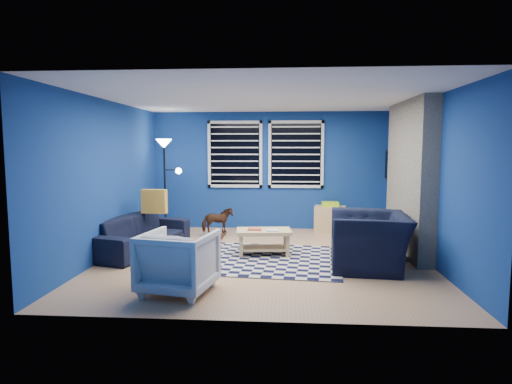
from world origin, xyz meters
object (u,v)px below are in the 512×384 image
floor_lamp (165,156)px  armchair_big (370,241)px  cabinet (330,218)px  tv (392,165)px  sofa (141,234)px  armchair_bent (178,262)px  rocking_horse (217,221)px  coffee_table (264,237)px

floor_lamp → armchair_big: bearing=-31.4°
cabinet → floor_lamp: (-3.34, -0.47, 1.29)m
tv → armchair_big: bearing=-109.8°
sofa → floor_lamp: (0.03, 1.48, 1.27)m
armchair_bent → rocking_horse: 3.24m
armchair_big → armchair_bent: (-2.51, -1.25, -0.02)m
sofa → armchair_big: armchair_big is taller
tv → armchair_bent: bearing=-132.6°
coffee_table → floor_lamp: size_ratio=0.48×
coffee_table → floor_lamp: floor_lamp is taller
tv → armchair_big: size_ratio=0.82×
rocking_horse → coffee_table: bearing=-165.6°
sofa → armchair_big: 3.74m
cabinet → floor_lamp: floor_lamp is taller
sofa → armchair_bent: (1.16, -1.99, 0.08)m
armchair_big → floor_lamp: 4.42m
tv → rocking_horse: tv is taller
armchair_big → rocking_horse: 3.24m
coffee_table → tv: bearing=36.6°
tv → armchair_big: (-0.88, -2.44, -1.00)m
armchair_big → cabinet: bearing=-168.7°
tv → rocking_horse: bearing=-172.6°
sofa → rocking_horse: 1.67m
cabinet → floor_lamp: 3.61m
tv → armchair_bent: size_ratio=1.21×
armchair_big → coffee_table: bearing=-106.5°
armchair_bent → cabinet: bearing=-108.2°
armchair_bent → rocking_horse: size_ratio=1.40×
coffee_table → cabinet: bearing=58.4°
armchair_bent → floor_lamp: (-1.13, 3.47, 1.19)m
sofa → armchair_big: bearing=-87.0°
coffee_table → cabinet: (1.28, 2.07, -0.03)m
floor_lamp → sofa: bearing=-91.1°
armchair_big → floor_lamp: floor_lamp is taller
tv → rocking_horse: (-3.44, -0.45, -1.08)m
tv → rocking_horse: size_ratio=1.68×
cabinet → floor_lamp: bearing=-164.1°
tv → sofa: size_ratio=0.49×
armchair_big → floor_lamp: bearing=-116.5°
armchair_big → cabinet: (-0.30, 2.69, -0.12)m
sofa → coffee_table: (2.09, -0.12, 0.00)m
sofa → armchair_bent: bearing=-135.4°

